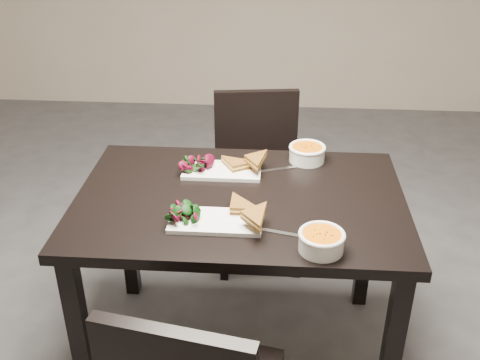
% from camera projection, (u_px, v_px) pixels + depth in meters
% --- Properties ---
extents(ground, '(5.00, 5.00, 0.00)m').
position_uv_depth(ground, '(192.00, 295.00, 2.72)').
color(ground, '#47474C').
rests_on(ground, ground).
extents(table, '(1.20, 0.80, 0.75)m').
position_uv_depth(table, '(240.00, 220.00, 2.10)').
color(table, black).
rests_on(table, ground).
extents(chair_far, '(0.47, 0.47, 0.85)m').
position_uv_depth(chair_far, '(257.00, 168.00, 2.83)').
color(chair_far, black).
rests_on(chair_far, ground).
extents(plate_near, '(0.31, 0.16, 0.02)m').
position_uv_depth(plate_near, '(216.00, 221.00, 1.90)').
color(plate_near, white).
rests_on(plate_near, table).
extents(sandwich_near, '(0.16, 0.12, 0.05)m').
position_uv_depth(sandwich_near, '(235.00, 211.00, 1.89)').
color(sandwich_near, '#8F581E').
rests_on(sandwich_near, plate_near).
extents(salad_near, '(0.10, 0.09, 0.04)m').
position_uv_depth(salad_near, '(186.00, 213.00, 1.89)').
color(salad_near, black).
rests_on(salad_near, plate_near).
extents(soup_bowl_near, '(0.15, 0.15, 0.07)m').
position_uv_depth(soup_bowl_near, '(321.00, 240.00, 1.75)').
color(soup_bowl_near, white).
rests_on(soup_bowl_near, table).
extents(cutlery_near, '(0.18, 0.06, 0.00)m').
position_uv_depth(cutlery_near, '(273.00, 231.00, 1.86)').
color(cutlery_near, silver).
rests_on(cutlery_near, table).
extents(plate_far, '(0.30, 0.15, 0.02)m').
position_uv_depth(plate_far, '(222.00, 171.00, 2.22)').
color(plate_far, white).
rests_on(plate_far, table).
extents(sandwich_far, '(0.19, 0.18, 0.05)m').
position_uv_depth(sandwich_far, '(238.00, 166.00, 2.19)').
color(sandwich_far, '#8F581E').
rests_on(sandwich_far, plate_far).
extents(salad_far, '(0.10, 0.09, 0.04)m').
position_uv_depth(salad_far, '(196.00, 163.00, 2.21)').
color(salad_far, black).
rests_on(salad_far, plate_far).
extents(soup_bowl_far, '(0.15, 0.15, 0.07)m').
position_uv_depth(soup_bowl_far, '(307.00, 152.00, 2.29)').
color(soup_bowl_far, white).
rests_on(soup_bowl_far, table).
extents(cutlery_far, '(0.17, 0.08, 0.00)m').
position_uv_depth(cutlery_far, '(274.00, 170.00, 2.24)').
color(cutlery_far, silver).
rests_on(cutlery_far, table).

